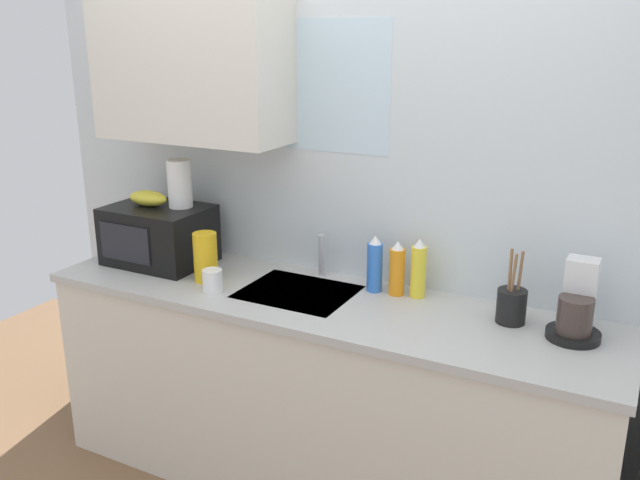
{
  "coord_description": "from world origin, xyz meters",
  "views": [
    {
      "loc": [
        1.19,
        -2.29,
        1.96
      ],
      "look_at": [
        0.0,
        0.0,
        1.15
      ],
      "focal_mm": 38.08,
      "sensor_mm": 36.0,
      "label": 1
    }
  ],
  "objects_px": {
    "banana_bunch": "(148,198)",
    "cereal_canister": "(205,257)",
    "mug_white": "(212,281)",
    "paper_towel_roll": "(180,184)",
    "dish_soap_bottle_yellow": "(418,270)",
    "dish_soap_bottle_blue": "(375,265)",
    "utensil_crock": "(511,305)",
    "dish_soap_bottle_orange": "(397,269)",
    "coffee_maker": "(577,309)",
    "microwave": "(159,235)"
  },
  "relations": [
    {
      "from": "coffee_maker",
      "to": "mug_white",
      "type": "xyz_separation_m",
      "value": [
        -1.41,
        -0.25,
        -0.06
      ]
    },
    {
      "from": "coffee_maker",
      "to": "dish_soap_bottle_orange",
      "type": "distance_m",
      "value": 0.72
    },
    {
      "from": "paper_towel_roll",
      "to": "coffee_maker",
      "type": "xyz_separation_m",
      "value": [
        1.75,
        0.01,
        -0.28
      ]
    },
    {
      "from": "paper_towel_roll",
      "to": "banana_bunch",
      "type": "bearing_deg",
      "value": -161.57
    },
    {
      "from": "mug_white",
      "to": "cereal_canister",
      "type": "bearing_deg",
      "value": 137.86
    },
    {
      "from": "dish_soap_bottle_orange",
      "to": "dish_soap_bottle_yellow",
      "type": "height_order",
      "value": "dish_soap_bottle_yellow"
    },
    {
      "from": "dish_soap_bottle_orange",
      "to": "dish_soap_bottle_yellow",
      "type": "xyz_separation_m",
      "value": [
        0.09,
        0.01,
        0.01
      ]
    },
    {
      "from": "dish_soap_bottle_blue",
      "to": "dish_soap_bottle_yellow",
      "type": "height_order",
      "value": "dish_soap_bottle_yellow"
    },
    {
      "from": "paper_towel_roll",
      "to": "dish_soap_bottle_yellow",
      "type": "bearing_deg",
      "value": 5.07
    },
    {
      "from": "microwave",
      "to": "banana_bunch",
      "type": "distance_m",
      "value": 0.18
    },
    {
      "from": "coffee_maker",
      "to": "utensil_crock",
      "type": "relative_size",
      "value": 0.98
    },
    {
      "from": "coffee_maker",
      "to": "cereal_canister",
      "type": "xyz_separation_m",
      "value": [
        -1.51,
        -0.16,
        0.0
      ]
    },
    {
      "from": "banana_bunch",
      "to": "dish_soap_bottle_orange",
      "type": "xyz_separation_m",
      "value": [
        1.19,
        0.14,
        -0.2
      ]
    },
    {
      "from": "dish_soap_bottle_orange",
      "to": "mug_white",
      "type": "bearing_deg",
      "value": -154.96
    },
    {
      "from": "paper_towel_roll",
      "to": "dish_soap_bottle_yellow",
      "type": "distance_m",
      "value": 1.16
    },
    {
      "from": "banana_bunch",
      "to": "dish_soap_bottle_blue",
      "type": "relative_size",
      "value": 0.82
    },
    {
      "from": "banana_bunch",
      "to": "coffee_maker",
      "type": "xyz_separation_m",
      "value": [
        1.9,
        0.06,
        -0.2
      ]
    },
    {
      "from": "microwave",
      "to": "coffee_maker",
      "type": "bearing_deg",
      "value": 1.85
    },
    {
      "from": "paper_towel_roll",
      "to": "dish_soap_bottle_yellow",
      "type": "height_order",
      "value": "paper_towel_roll"
    },
    {
      "from": "dish_soap_bottle_yellow",
      "to": "paper_towel_roll",
      "type": "bearing_deg",
      "value": -174.93
    },
    {
      "from": "paper_towel_roll",
      "to": "mug_white",
      "type": "xyz_separation_m",
      "value": [
        0.34,
        -0.24,
        -0.33
      ]
    },
    {
      "from": "dish_soap_bottle_yellow",
      "to": "utensil_crock",
      "type": "distance_m",
      "value": 0.41
    },
    {
      "from": "dish_soap_bottle_yellow",
      "to": "mug_white",
      "type": "height_order",
      "value": "dish_soap_bottle_yellow"
    },
    {
      "from": "banana_bunch",
      "to": "cereal_canister",
      "type": "distance_m",
      "value": 0.45
    },
    {
      "from": "paper_towel_roll",
      "to": "dish_soap_bottle_orange",
      "type": "bearing_deg",
      "value": 4.72
    },
    {
      "from": "dish_soap_bottle_blue",
      "to": "banana_bunch",
      "type": "bearing_deg",
      "value": -173.23
    },
    {
      "from": "utensil_crock",
      "to": "cereal_canister",
      "type": "bearing_deg",
      "value": -172.45
    },
    {
      "from": "cereal_canister",
      "to": "mug_white",
      "type": "distance_m",
      "value": 0.15
    },
    {
      "from": "dish_soap_bottle_yellow",
      "to": "dish_soap_bottle_blue",
      "type": "bearing_deg",
      "value": -173.71
    },
    {
      "from": "banana_bunch",
      "to": "utensil_crock",
      "type": "xyz_separation_m",
      "value": [
        1.67,
        0.07,
        -0.23
      ]
    },
    {
      "from": "microwave",
      "to": "paper_towel_roll",
      "type": "bearing_deg",
      "value": 27.17
    },
    {
      "from": "banana_bunch",
      "to": "cereal_canister",
      "type": "bearing_deg",
      "value": -14.38
    },
    {
      "from": "banana_bunch",
      "to": "coffee_maker",
      "type": "bearing_deg",
      "value": 1.76
    },
    {
      "from": "banana_bunch",
      "to": "microwave",
      "type": "bearing_deg",
      "value": -1.8
    },
    {
      "from": "cereal_canister",
      "to": "dish_soap_bottle_yellow",
      "type": "bearing_deg",
      "value": 15.77
    },
    {
      "from": "dish_soap_bottle_blue",
      "to": "dish_soap_bottle_orange",
      "type": "bearing_deg",
      "value": 3.69
    },
    {
      "from": "paper_towel_roll",
      "to": "dish_soap_bottle_yellow",
      "type": "relative_size",
      "value": 0.88
    },
    {
      "from": "dish_soap_bottle_orange",
      "to": "microwave",
      "type": "bearing_deg",
      "value": -173.12
    },
    {
      "from": "paper_towel_roll",
      "to": "cereal_canister",
      "type": "relative_size",
      "value": 1.01
    },
    {
      "from": "coffee_maker",
      "to": "cereal_canister",
      "type": "distance_m",
      "value": 1.52
    },
    {
      "from": "banana_bunch",
      "to": "coffee_maker",
      "type": "distance_m",
      "value": 1.91
    },
    {
      "from": "dish_soap_bottle_yellow",
      "to": "cereal_canister",
      "type": "distance_m",
      "value": 0.92
    },
    {
      "from": "dish_soap_bottle_blue",
      "to": "dish_soap_bottle_orange",
      "type": "height_order",
      "value": "dish_soap_bottle_blue"
    },
    {
      "from": "microwave",
      "to": "coffee_maker",
      "type": "height_order",
      "value": "coffee_maker"
    },
    {
      "from": "banana_bunch",
      "to": "cereal_canister",
      "type": "height_order",
      "value": "banana_bunch"
    },
    {
      "from": "mug_white",
      "to": "banana_bunch",
      "type": "bearing_deg",
      "value": 158.79
    },
    {
      "from": "dish_soap_bottle_orange",
      "to": "utensil_crock",
      "type": "relative_size",
      "value": 0.81
    },
    {
      "from": "coffee_maker",
      "to": "dish_soap_bottle_yellow",
      "type": "relative_size",
      "value": 1.12
    },
    {
      "from": "utensil_crock",
      "to": "dish_soap_bottle_orange",
      "type": "bearing_deg",
      "value": 172.27
    },
    {
      "from": "dish_soap_bottle_orange",
      "to": "dish_soap_bottle_yellow",
      "type": "relative_size",
      "value": 0.92
    }
  ]
}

